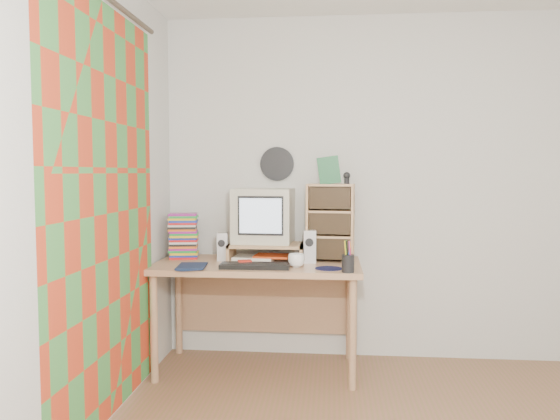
% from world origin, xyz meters
% --- Properties ---
extents(back_wall, '(3.50, 0.00, 3.50)m').
position_xyz_m(back_wall, '(0.00, 1.75, 1.25)').
color(back_wall, silver).
rests_on(back_wall, floor).
extents(left_wall, '(0.00, 3.50, 3.50)m').
position_xyz_m(left_wall, '(-1.75, 0.00, 1.25)').
color(left_wall, silver).
rests_on(left_wall, floor).
extents(curtain, '(0.00, 2.20, 2.20)m').
position_xyz_m(curtain, '(-1.71, 0.48, 1.15)').
color(curtain, red).
rests_on(curtain, left_wall).
extents(wall_disc, '(0.25, 0.02, 0.25)m').
position_xyz_m(wall_disc, '(-0.93, 1.73, 1.43)').
color(wall_disc, black).
rests_on(wall_disc, back_wall).
extents(desk, '(1.40, 0.70, 0.75)m').
position_xyz_m(desk, '(-1.03, 1.44, 0.62)').
color(desk, tan).
rests_on(desk, floor).
extents(monitor_riser, '(0.52, 0.30, 0.12)m').
position_xyz_m(monitor_riser, '(-0.98, 1.48, 0.84)').
color(monitor_riser, tan).
rests_on(monitor_riser, desk).
extents(crt_monitor, '(0.43, 0.43, 0.38)m').
position_xyz_m(crt_monitor, '(-1.01, 1.53, 1.06)').
color(crt_monitor, beige).
rests_on(crt_monitor, monitor_riser).
extents(speaker_left, '(0.08, 0.08, 0.20)m').
position_xyz_m(speaker_left, '(-1.29, 1.44, 0.85)').
color(speaker_left, silver).
rests_on(speaker_left, desk).
extents(speaker_right, '(0.09, 0.09, 0.22)m').
position_xyz_m(speaker_right, '(-0.68, 1.41, 0.86)').
color(speaker_right, silver).
rests_on(speaker_right, desk).
extents(keyboard, '(0.45, 0.16, 0.03)m').
position_xyz_m(keyboard, '(-1.02, 1.17, 0.76)').
color(keyboard, black).
rests_on(keyboard, desk).
extents(dvd_stack, '(0.22, 0.17, 0.28)m').
position_xyz_m(dvd_stack, '(-1.59, 1.52, 0.89)').
color(dvd_stack, brown).
rests_on(dvd_stack, desk).
extents(cd_rack, '(0.34, 0.20, 0.54)m').
position_xyz_m(cd_rack, '(-0.53, 1.50, 1.02)').
color(cd_rack, tan).
rests_on(cd_rack, desk).
extents(mug, '(0.12, 0.12, 0.09)m').
position_xyz_m(mug, '(-0.75, 1.23, 0.79)').
color(mug, white).
rests_on(mug, desk).
extents(diary, '(0.23, 0.18, 0.04)m').
position_xyz_m(diary, '(-1.51, 1.12, 0.77)').
color(diary, '#101E3E').
rests_on(diary, desk).
extents(mousepad, '(0.18, 0.18, 0.00)m').
position_xyz_m(mousepad, '(-0.54, 1.19, 0.75)').
color(mousepad, black).
rests_on(mousepad, desk).
extents(pen_cup, '(0.08, 0.08, 0.15)m').
position_xyz_m(pen_cup, '(-0.42, 1.07, 0.83)').
color(pen_cup, black).
rests_on(pen_cup, desk).
extents(papers, '(0.30, 0.23, 0.04)m').
position_xyz_m(papers, '(-1.02, 1.48, 0.77)').
color(papers, white).
rests_on(papers, desk).
extents(red_box, '(0.10, 0.08, 0.04)m').
position_xyz_m(red_box, '(-1.09, 1.21, 0.77)').
color(red_box, red).
rests_on(red_box, desk).
extents(game_box, '(0.15, 0.04, 0.19)m').
position_xyz_m(game_box, '(-0.55, 1.49, 1.38)').
color(game_box, '#19592F').
rests_on(game_box, cd_rack).
extents(webcam, '(0.05, 0.05, 0.08)m').
position_xyz_m(webcam, '(-0.42, 1.50, 1.33)').
color(webcam, black).
rests_on(webcam, cd_rack).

